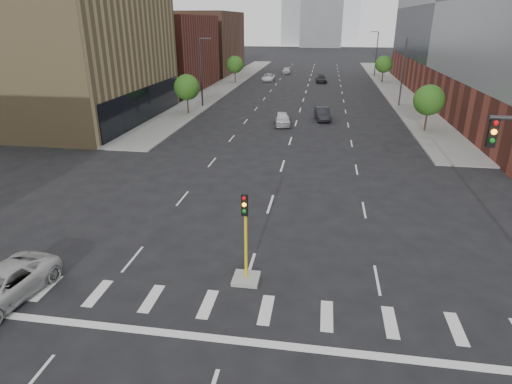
% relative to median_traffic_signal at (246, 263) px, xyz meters
% --- Properties ---
extents(sidewalk_left_far, '(5.00, 92.00, 0.15)m').
position_rel_median_traffic_signal_xyz_m(sidewalk_left_far, '(-15.00, 65.03, -0.90)').
color(sidewalk_left_far, gray).
rests_on(sidewalk_left_far, ground).
extents(sidewalk_right_far, '(5.00, 92.00, 0.15)m').
position_rel_median_traffic_signal_xyz_m(sidewalk_right_far, '(15.00, 65.03, -0.90)').
color(sidewalk_right_far, gray).
rests_on(sidewalk_right_far, ground).
extents(building_left_mid, '(20.00, 24.00, 14.00)m').
position_rel_median_traffic_signal_xyz_m(building_left_mid, '(-27.50, 31.03, 6.03)').
color(building_left_mid, '#968055').
rests_on(building_left_mid, ground).
extents(building_left_far_a, '(20.00, 22.00, 12.00)m').
position_rel_median_traffic_signal_xyz_m(building_left_far_a, '(-27.50, 57.03, 5.03)').
color(building_left_far_a, brown).
rests_on(building_left_far_a, ground).
extents(building_left_far_b, '(20.00, 24.00, 13.00)m').
position_rel_median_traffic_signal_xyz_m(building_left_far_b, '(-27.50, 83.03, 5.53)').
color(building_left_far_b, brown).
rests_on(building_left_far_b, ground).
extents(median_traffic_signal, '(1.20, 1.20, 4.40)m').
position_rel_median_traffic_signal_xyz_m(median_traffic_signal, '(0.00, 0.00, 0.00)').
color(median_traffic_signal, '#999993').
rests_on(median_traffic_signal, ground).
extents(streetlight_right_a, '(1.60, 0.22, 9.07)m').
position_rel_median_traffic_signal_xyz_m(streetlight_right_a, '(13.41, 46.03, 4.04)').
color(streetlight_right_a, '#2D2D30').
rests_on(streetlight_right_a, ground).
extents(streetlight_right_b, '(1.60, 0.22, 9.07)m').
position_rel_median_traffic_signal_xyz_m(streetlight_right_b, '(13.41, 81.03, 4.04)').
color(streetlight_right_b, '#2D2D30').
rests_on(streetlight_right_b, ground).
extents(streetlight_left, '(1.60, 0.22, 9.07)m').
position_rel_median_traffic_signal_xyz_m(streetlight_left, '(-13.41, 41.03, 4.04)').
color(streetlight_left, '#2D2D30').
rests_on(streetlight_left, ground).
extents(tree_left_near, '(3.20, 3.20, 4.85)m').
position_rel_median_traffic_signal_xyz_m(tree_left_near, '(-14.00, 36.03, 2.42)').
color(tree_left_near, '#382619').
rests_on(tree_left_near, ground).
extents(tree_left_far, '(3.20, 3.20, 4.85)m').
position_rel_median_traffic_signal_xyz_m(tree_left_far, '(-14.00, 66.03, 2.42)').
color(tree_left_far, '#382619').
rests_on(tree_left_far, ground).
extents(tree_right_near, '(3.20, 3.20, 4.85)m').
position_rel_median_traffic_signal_xyz_m(tree_right_near, '(14.00, 31.03, 2.42)').
color(tree_right_near, '#382619').
rests_on(tree_right_near, ground).
extents(tree_right_far, '(3.20, 3.20, 4.85)m').
position_rel_median_traffic_signal_xyz_m(tree_right_far, '(14.00, 71.03, 2.42)').
color(tree_right_far, '#382619').
rests_on(tree_right_far, ground).
extents(car_near_left, '(2.39, 4.55, 1.48)m').
position_rel_median_traffic_signal_xyz_m(car_near_left, '(-1.50, 31.76, -0.23)').
color(car_near_left, silver).
rests_on(car_near_left, ground).
extents(car_mid_right, '(2.19, 4.69, 1.49)m').
position_rel_median_traffic_signal_xyz_m(car_mid_right, '(3.02, 35.26, -0.23)').
color(car_mid_right, black).
rests_on(car_mid_right, ground).
extents(car_far_left, '(2.28, 4.90, 1.36)m').
position_rel_median_traffic_signal_xyz_m(car_far_left, '(-8.06, 69.91, -0.29)').
color(car_far_left, white).
rests_on(car_far_left, ground).
extents(car_deep_right, '(2.33, 4.81, 1.35)m').
position_rel_median_traffic_signal_xyz_m(car_deep_right, '(2.33, 68.87, -0.30)').
color(car_deep_right, black).
rests_on(car_deep_right, ground).
extents(car_distant, '(1.72, 4.11, 1.39)m').
position_rel_median_traffic_signal_xyz_m(car_distant, '(-5.63, 82.82, -0.28)').
color(car_distant, silver).
rests_on(car_distant, ground).
extents(parked_minivan, '(3.07, 5.46, 1.44)m').
position_rel_median_traffic_signal_xyz_m(parked_minivan, '(-10.00, -3.11, -0.25)').
color(parked_minivan, '#B3B3B3').
rests_on(parked_minivan, ground).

